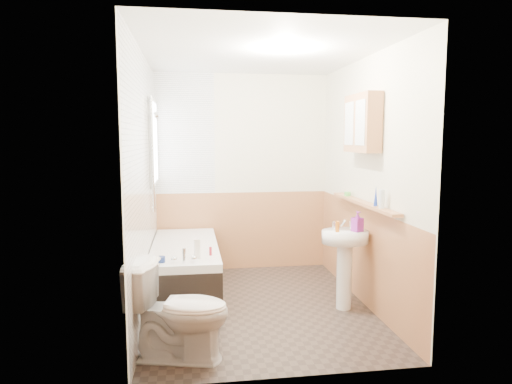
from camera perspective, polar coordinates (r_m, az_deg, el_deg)
floor at (r=4.76m, az=0.27°, el=-14.09°), size 2.80×2.80×0.00m
ceiling at (r=4.53m, az=0.29°, el=17.00°), size 2.80×2.80×0.00m
wall_back at (r=5.87m, az=-1.77°, el=2.39°), size 2.20×0.02×2.50m
wall_front at (r=3.10m, az=4.15°, el=-1.50°), size 2.20×0.02×2.50m
wall_left at (r=4.45m, az=-14.01°, el=0.81°), size 0.02×2.80×2.50m
wall_right at (r=4.77m, az=13.59°, el=1.21°), size 0.02×2.80×2.50m
wainscot_right at (r=4.89m, az=13.11°, el=-7.58°), size 0.01×2.80×1.00m
wainscot_front at (r=3.31m, az=3.96°, el=-14.41°), size 2.20×0.01×1.00m
wainscot_back at (r=5.95m, az=-1.72°, el=-4.84°), size 2.20×0.01×1.00m
tile_cladding_left at (r=4.45m, az=-13.73°, el=0.82°), size 0.01×2.80×2.50m
tile_return_back at (r=5.79m, az=-8.97°, el=7.21°), size 0.75×0.01×1.50m
window at (r=5.37m, az=-12.62°, el=6.11°), size 0.03×0.79×0.99m
bathtub at (r=5.10m, az=-8.83°, el=-9.35°), size 0.70×1.71×0.69m
shower_riser at (r=4.95m, az=-12.69°, el=5.78°), size 0.11×0.08×1.23m
toilet at (r=3.65m, az=-9.56°, el=-14.47°), size 0.85×0.60×0.76m
sink at (r=4.63m, az=11.02°, el=-7.50°), size 0.46×0.37×0.90m
pine_shelf at (r=4.66m, az=13.22°, el=-1.35°), size 0.10×1.56×0.03m
medicine_cabinet at (r=4.62m, az=13.11°, el=8.37°), size 0.16×0.63×0.57m
foam_can at (r=4.24m, az=15.44°, el=-0.85°), size 0.07×0.07×0.17m
green_bottle at (r=4.36m, az=14.75°, el=-0.47°), size 0.04×0.04×0.19m
black_jar at (r=5.08m, az=11.37°, el=-0.22°), size 0.07×0.07×0.05m
soap_bottle at (r=4.55m, az=12.54°, el=-4.28°), size 0.16×0.22×0.09m
clear_bottle at (r=4.49m, az=10.14°, el=-4.28°), size 0.05×0.05×0.11m
blue_gel at (r=4.40m, az=-7.36°, el=-7.10°), size 0.06×0.05×0.19m
cream_jar at (r=4.36m, az=-11.84°, el=-8.25°), size 0.11×0.11×0.05m
orange_bottle at (r=4.53m, az=-5.70°, el=-7.37°), size 0.03×0.03×0.08m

